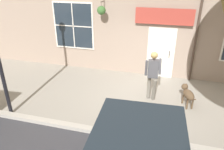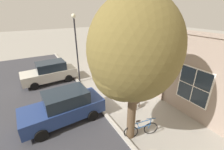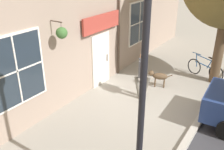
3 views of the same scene
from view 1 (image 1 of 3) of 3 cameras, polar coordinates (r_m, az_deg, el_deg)
ground_plane at (r=7.78m, az=7.86°, el=-6.63°), size 90.00×90.00×0.00m
storefront_facade at (r=9.10m, az=10.86°, el=14.05°), size 0.95×18.00×4.72m
pedestrian_walking at (r=7.46m, az=10.64°, el=1.02°), size 0.57×0.55×1.77m
dog_on_leash at (r=7.67m, az=19.19°, el=-4.59°), size 0.95×0.49×0.68m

